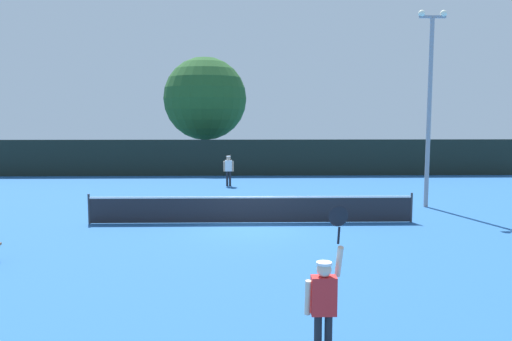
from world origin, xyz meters
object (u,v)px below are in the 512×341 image
(light_pole, at_px, (430,97))
(parked_car_mid, at_px, (217,155))
(tennis_ball, at_px, (249,211))
(player_receiving, at_px, (229,168))
(player_serving, at_px, (324,297))
(parked_car_near, at_px, (142,155))
(large_tree, at_px, (205,99))

(light_pole, distance_m, parked_car_mid, 22.40)
(tennis_ball, bearing_deg, player_receiving, 97.90)
(player_serving, height_order, tennis_ball, player_serving)
(parked_car_mid, bearing_deg, light_pole, -63.91)
(light_pole, xyz_separation_m, parked_car_near, (-15.80, 19.30, -3.85))
(player_receiving, distance_m, large_tree, 10.96)
(parked_car_near, bearing_deg, light_pole, -56.85)
(parked_car_near, bearing_deg, parked_car_mid, -2.19)
(light_pole, bearing_deg, tennis_ball, -173.31)
(tennis_ball, relative_size, large_tree, 0.01)
(player_serving, distance_m, large_tree, 30.64)
(player_serving, distance_m, parked_car_mid, 33.38)
(parked_car_near, bearing_deg, player_serving, -80.28)
(large_tree, bearing_deg, parked_car_near, 152.78)
(player_serving, relative_size, large_tree, 0.30)
(parked_car_near, relative_size, parked_car_mid, 1.04)
(player_serving, xyz_separation_m, parked_car_mid, (-3.44, 33.20, -0.29))
(light_pole, bearing_deg, parked_car_near, 129.30)
(tennis_ball, distance_m, large_tree, 18.47)
(tennis_ball, bearing_deg, parked_car_mid, 96.68)
(player_serving, height_order, parked_car_near, player_serving)
(light_pole, height_order, large_tree, large_tree)
(tennis_ball, distance_m, parked_car_near, 21.84)
(light_pole, relative_size, parked_car_near, 1.85)
(parked_car_mid, bearing_deg, parked_car_near, -176.65)
(tennis_ball, relative_size, parked_car_mid, 0.02)
(tennis_ball, bearing_deg, light_pole, 6.69)
(tennis_ball, relative_size, parked_car_near, 0.02)
(tennis_ball, bearing_deg, player_serving, -85.36)
(player_serving, bearing_deg, large_tree, 97.72)
(player_serving, xyz_separation_m, light_pole, (6.48, 13.49, 3.55))
(light_pole, bearing_deg, parked_car_mid, 116.71)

